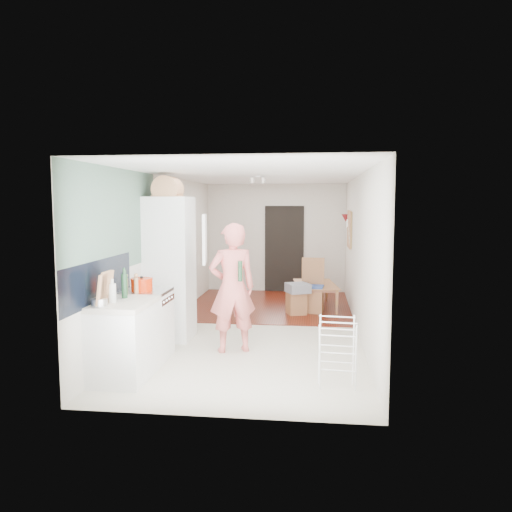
% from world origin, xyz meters
% --- Properties ---
extents(room_shell, '(3.20, 7.00, 2.50)m').
position_xyz_m(room_shell, '(0.00, 0.00, 1.25)').
color(room_shell, silver).
rests_on(room_shell, ground).
extents(floor, '(3.20, 7.00, 0.01)m').
position_xyz_m(floor, '(0.00, 0.00, 0.00)').
color(floor, beige).
rests_on(floor, ground).
extents(wood_floor_overlay, '(3.20, 3.30, 0.01)m').
position_xyz_m(wood_floor_overlay, '(0.00, 1.85, 0.01)').
color(wood_floor_overlay, '#601A0B').
rests_on(wood_floor_overlay, room_shell).
extents(sage_wall_panel, '(0.02, 3.00, 1.30)m').
position_xyz_m(sage_wall_panel, '(-1.59, -2.00, 1.85)').
color(sage_wall_panel, slate).
rests_on(sage_wall_panel, room_shell).
extents(tile_splashback, '(0.02, 1.90, 0.50)m').
position_xyz_m(tile_splashback, '(-1.59, -2.55, 1.15)').
color(tile_splashback, black).
rests_on(tile_splashback, room_shell).
extents(doorway_recess, '(0.90, 0.04, 2.00)m').
position_xyz_m(doorway_recess, '(0.20, 3.48, 1.00)').
color(doorway_recess, black).
rests_on(doorway_recess, room_shell).
extents(base_cabinet, '(0.60, 0.90, 0.86)m').
position_xyz_m(base_cabinet, '(-1.30, -2.55, 0.43)').
color(base_cabinet, white).
rests_on(base_cabinet, room_shell).
extents(worktop, '(0.62, 0.92, 0.06)m').
position_xyz_m(worktop, '(-1.30, -2.55, 0.89)').
color(worktop, beige).
rests_on(worktop, room_shell).
extents(range_cooker, '(0.60, 0.60, 0.88)m').
position_xyz_m(range_cooker, '(-1.30, -1.80, 0.44)').
color(range_cooker, white).
rests_on(range_cooker, room_shell).
extents(cooker_top, '(0.60, 0.60, 0.04)m').
position_xyz_m(cooker_top, '(-1.30, -1.80, 0.90)').
color(cooker_top, silver).
rests_on(cooker_top, room_shell).
extents(fridge_housing, '(0.66, 0.66, 2.15)m').
position_xyz_m(fridge_housing, '(-1.27, -0.78, 1.07)').
color(fridge_housing, white).
rests_on(fridge_housing, room_shell).
extents(fridge_door, '(0.14, 0.56, 0.70)m').
position_xyz_m(fridge_door, '(-0.66, -1.08, 1.55)').
color(fridge_door, white).
rests_on(fridge_door, room_shell).
extents(fridge_interior, '(0.02, 0.52, 0.66)m').
position_xyz_m(fridge_interior, '(-0.96, -0.78, 1.55)').
color(fridge_interior, white).
rests_on(fridge_interior, room_shell).
extents(pinboard, '(0.03, 0.90, 0.70)m').
position_xyz_m(pinboard, '(1.58, 1.90, 1.55)').
color(pinboard, '#D6B966').
rests_on(pinboard, room_shell).
extents(pinboard_frame, '(0.00, 0.94, 0.74)m').
position_xyz_m(pinboard_frame, '(1.57, 1.90, 1.55)').
color(pinboard_frame, '#8F583E').
rests_on(pinboard_frame, room_shell).
extents(wall_sconce, '(0.18, 0.18, 0.16)m').
position_xyz_m(wall_sconce, '(1.54, 2.55, 1.75)').
color(wall_sconce, maroon).
rests_on(wall_sconce, room_shell).
extents(person, '(0.90, 0.75, 2.11)m').
position_xyz_m(person, '(-0.22, -1.34, 1.06)').
color(person, '#E36E68').
rests_on(person, floor).
extents(dining_table, '(0.80, 1.24, 0.41)m').
position_xyz_m(dining_table, '(0.95, 1.71, 0.21)').
color(dining_table, '#8F583E').
rests_on(dining_table, floor).
extents(dining_chair, '(0.47, 0.47, 1.02)m').
position_xyz_m(dining_chair, '(0.86, 1.30, 0.51)').
color(dining_chair, '#8F583E').
rests_on(dining_chair, floor).
extents(stool, '(0.41, 0.41, 0.42)m').
position_xyz_m(stool, '(0.58, 1.07, 0.21)').
color(stool, '#8F583E').
rests_on(stool, floor).
extents(grey_drape, '(0.51, 0.51, 0.17)m').
position_xyz_m(grey_drape, '(0.60, 1.04, 0.51)').
color(grey_drape, slate).
rests_on(grey_drape, stool).
extents(drying_rack, '(0.44, 0.40, 0.79)m').
position_xyz_m(drying_rack, '(1.17, -2.56, 0.40)').
color(drying_rack, white).
rests_on(drying_rack, floor).
extents(bread_bin, '(0.45, 0.43, 0.22)m').
position_xyz_m(bread_bin, '(-1.25, -0.86, 2.26)').
color(bread_bin, '#AF7956').
rests_on(bread_bin, fridge_housing).
extents(red_casserole, '(0.34, 0.34, 0.17)m').
position_xyz_m(red_casserole, '(-1.32, -1.86, 1.00)').
color(red_casserole, red).
rests_on(red_casserole, cooker_top).
extents(steel_pan, '(0.22, 0.22, 0.09)m').
position_xyz_m(steel_pan, '(-1.45, -2.87, 0.96)').
color(steel_pan, silver).
rests_on(steel_pan, worktop).
extents(held_bottle, '(0.06, 0.06, 0.28)m').
position_xyz_m(held_bottle, '(-0.09, -1.46, 1.15)').
color(held_bottle, '#1E4125').
rests_on(held_bottle, person).
extents(bottle_a, '(0.08, 0.08, 0.30)m').
position_xyz_m(bottle_a, '(-1.36, -2.36, 1.07)').
color(bottle_a, '#1E4125').
rests_on(bottle_a, worktop).
extents(bottle_b, '(0.07, 0.07, 0.26)m').
position_xyz_m(bottle_b, '(-1.42, -2.18, 1.05)').
color(bottle_b, '#1E4125').
rests_on(bottle_b, worktop).
extents(bottle_c, '(0.10, 0.10, 0.22)m').
position_xyz_m(bottle_c, '(-1.39, -2.64, 1.03)').
color(bottle_c, beige).
rests_on(bottle_c, worktop).
extents(pepper_mill_front, '(0.06, 0.06, 0.20)m').
position_xyz_m(pepper_mill_front, '(-1.34, -2.02, 1.02)').
color(pepper_mill_front, '#AF7956').
rests_on(pepper_mill_front, worktop).
extents(pepper_mill_back, '(0.06, 0.06, 0.21)m').
position_xyz_m(pepper_mill_back, '(-1.43, -2.14, 1.02)').
color(pepper_mill_back, '#AF7956').
rests_on(pepper_mill_back, worktop).
extents(chopping_boards, '(0.11, 0.28, 0.38)m').
position_xyz_m(chopping_boards, '(-1.42, -2.78, 1.11)').
color(chopping_boards, '#AF7956').
rests_on(chopping_boards, worktop).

